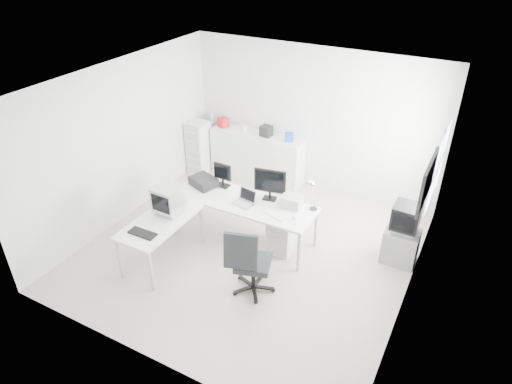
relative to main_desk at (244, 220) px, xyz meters
The scene contains 30 objects.
floor 0.50m from the main_desk, 43.42° to the right, with size 5.00×5.00×0.01m, color silver.
ceiling 2.45m from the main_desk, 43.42° to the right, with size 5.00×5.00×0.01m, color white.
back_wall 2.50m from the main_desk, 83.87° to the left, with size 5.00×0.02×2.80m, color silver.
left_wall 2.49m from the main_desk, behind, with size 0.02×5.00×2.80m, color silver.
right_wall 2.94m from the main_desk, ahead, with size 0.02×5.00×2.80m, color silver.
window 3.14m from the main_desk, 19.59° to the left, with size 0.02×1.20×1.10m, color white, non-canonical shape.
wall_picture 3.12m from the main_desk, ahead, with size 0.04×0.90×0.60m, color black, non-canonical shape.
main_desk is the anchor object (origin of this frame).
side_desk 1.39m from the main_desk, 127.69° to the right, with size 0.70×1.40×0.75m, color white, non-canonical shape.
drawer_pedestal 0.71m from the main_desk, ahead, with size 0.40×0.50×0.60m, color white.
inkjet_printer 0.97m from the main_desk, behind, with size 0.44×0.34×0.16m, color black.
lcd_monitor_small 0.84m from the main_desk, 155.56° to the left, with size 0.33×0.19×0.42m, color black, non-canonical shape.
lcd_monitor_large 0.78m from the main_desk, 35.54° to the left, with size 0.52×0.21×0.54m, color black, non-canonical shape.
laptop 0.50m from the main_desk, 63.43° to the right, with size 0.34×0.35×0.22m, color #B7B7BA, non-canonical shape.
white_keyboard 0.77m from the main_desk, 12.99° to the right, with size 0.41×0.13×0.02m, color white.
white_mouse 1.04m from the main_desk, ahead, with size 0.07×0.07×0.07m, color white.
laser_printer 0.91m from the main_desk, 16.35° to the left, with size 0.32×0.27×0.18m, color #A4A4A4.
desk_lamp 1.29m from the main_desk, 15.26° to the left, with size 0.16×0.16×0.47m, color silver, non-canonical shape.
crt_monitor 1.35m from the main_desk, 135.00° to the right, with size 0.41×0.41×0.47m, color #B7B7BA, non-canonical shape.
black_keyboard 1.77m from the main_desk, 119.54° to the right, with size 0.43×0.17×0.03m, color black.
office_chair 1.29m from the main_desk, 54.63° to the right, with size 0.64×0.64×1.11m, color #292D2F, non-canonical shape.
tv_cabinet 2.55m from the main_desk, 14.53° to the left, with size 0.52×0.43×0.57m, color gray.
crt_tv 2.58m from the main_desk, 14.53° to the left, with size 0.50×0.48×0.45m, color black, non-canonical shape.
sideboard 2.17m from the main_desk, 112.16° to the left, with size 1.97×0.49×0.98m, color white.
clutter_box_a 2.68m from the main_desk, 128.85° to the left, with size 0.20×0.18×0.20m, color red.
clutter_box_b 2.39m from the main_desk, 119.10° to the left, with size 0.12×0.10×0.12m, color white.
clutter_box_c 2.22m from the main_desk, 107.11° to the left, with size 0.21×0.19×0.21m, color black.
clutter_box_d 2.13m from the main_desk, 93.37° to the left, with size 0.17×0.14×0.17m, color #1A45B9.
clutter_bottle 2.90m from the main_desk, 133.11° to the left, with size 0.07×0.07×0.22m, color white.
filing_cabinet 2.64m from the main_desk, 140.57° to the left, with size 0.39×0.46×1.10m, color white.
Camera 1 is at (2.91, -5.24, 4.70)m, focal length 32.00 mm.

